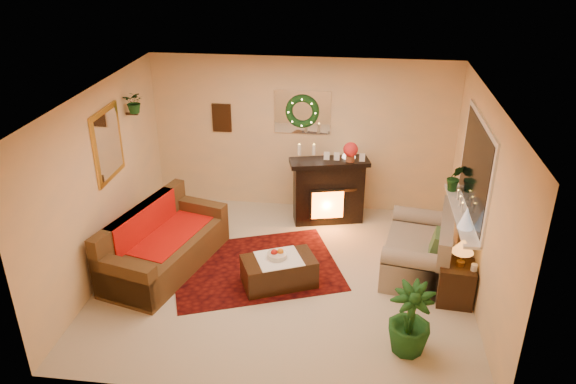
# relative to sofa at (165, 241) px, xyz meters

# --- Properties ---
(floor) EXTENTS (5.00, 5.00, 0.00)m
(floor) POSITION_rel_sofa_xyz_m (1.71, -0.04, -0.43)
(floor) COLOR beige
(floor) RESTS_ON ground
(ceiling) EXTENTS (5.00, 5.00, 0.00)m
(ceiling) POSITION_rel_sofa_xyz_m (1.71, -0.04, 2.17)
(ceiling) COLOR white
(ceiling) RESTS_ON ground
(wall_back) EXTENTS (5.00, 5.00, 0.00)m
(wall_back) POSITION_rel_sofa_xyz_m (1.71, 2.21, 0.87)
(wall_back) COLOR #EFD88C
(wall_back) RESTS_ON ground
(wall_front) EXTENTS (5.00, 5.00, 0.00)m
(wall_front) POSITION_rel_sofa_xyz_m (1.71, -2.29, 0.87)
(wall_front) COLOR #EFD88C
(wall_front) RESTS_ON ground
(wall_left) EXTENTS (4.50, 4.50, 0.00)m
(wall_left) POSITION_rel_sofa_xyz_m (-0.79, -0.04, 0.87)
(wall_left) COLOR #EFD88C
(wall_left) RESTS_ON ground
(wall_right) EXTENTS (4.50, 4.50, 0.00)m
(wall_right) POSITION_rel_sofa_xyz_m (4.21, -0.04, 0.87)
(wall_right) COLOR #EFD88C
(wall_right) RESTS_ON ground
(area_rug) EXTENTS (2.78, 2.44, 0.01)m
(area_rug) POSITION_rel_sofa_xyz_m (1.26, 0.14, -0.42)
(area_rug) COLOR #541D14
(area_rug) RESTS_ON floor
(sofa) EXTENTS (1.42, 2.23, 0.89)m
(sofa) POSITION_rel_sofa_xyz_m (0.00, 0.00, 0.00)
(sofa) COLOR brown
(sofa) RESTS_ON floor
(red_throw) EXTENTS (0.87, 1.42, 0.02)m
(red_throw) POSITION_rel_sofa_xyz_m (-0.07, 0.18, 0.03)
(red_throw) COLOR red
(red_throw) RESTS_ON sofa
(fireplace) EXTENTS (1.17, 0.60, 1.02)m
(fireplace) POSITION_rel_sofa_xyz_m (2.20, 1.69, 0.12)
(fireplace) COLOR black
(fireplace) RESTS_ON floor
(poinsettia) EXTENTS (0.23, 0.23, 0.23)m
(poinsettia) POSITION_rel_sofa_xyz_m (2.53, 1.64, 0.87)
(poinsettia) COLOR red
(poinsettia) RESTS_ON fireplace
(mantel_candle_a) EXTENTS (0.06, 0.06, 0.17)m
(mantel_candle_a) POSITION_rel_sofa_xyz_m (1.72, 1.64, 0.83)
(mantel_candle_a) COLOR white
(mantel_candle_a) RESTS_ON fireplace
(mantel_candle_b) EXTENTS (0.06, 0.06, 0.17)m
(mantel_candle_b) POSITION_rel_sofa_xyz_m (1.95, 1.67, 0.83)
(mantel_candle_b) COLOR white
(mantel_candle_b) RESTS_ON fireplace
(mantel_mirror) EXTENTS (0.92, 0.02, 0.72)m
(mantel_mirror) POSITION_rel_sofa_xyz_m (1.71, 2.19, 1.27)
(mantel_mirror) COLOR white
(mantel_mirror) RESTS_ON wall_back
(wreath) EXTENTS (0.55, 0.11, 0.55)m
(wreath) POSITION_rel_sofa_xyz_m (1.71, 2.15, 1.29)
(wreath) COLOR #194719
(wreath) RESTS_ON wall_back
(wall_art) EXTENTS (0.32, 0.03, 0.48)m
(wall_art) POSITION_rel_sofa_xyz_m (0.36, 2.19, 1.12)
(wall_art) COLOR #381E11
(wall_art) RESTS_ON wall_back
(gold_mirror) EXTENTS (0.03, 0.84, 1.00)m
(gold_mirror) POSITION_rel_sofa_xyz_m (-0.77, 0.26, 1.32)
(gold_mirror) COLOR gold
(gold_mirror) RESTS_ON wall_left
(hanging_plant) EXTENTS (0.33, 0.28, 0.36)m
(hanging_plant) POSITION_rel_sofa_xyz_m (-0.63, 1.01, 1.54)
(hanging_plant) COLOR #194719
(hanging_plant) RESTS_ON wall_left
(loveseat) EXTENTS (1.11, 1.63, 0.87)m
(loveseat) POSITION_rel_sofa_xyz_m (3.55, 0.40, -0.01)
(loveseat) COLOR gray
(loveseat) RESTS_ON floor
(window_frame) EXTENTS (0.03, 1.86, 1.36)m
(window_frame) POSITION_rel_sofa_xyz_m (4.20, 0.51, 1.12)
(window_frame) COLOR white
(window_frame) RESTS_ON wall_right
(window_glass) EXTENTS (0.02, 1.70, 1.22)m
(window_glass) POSITION_rel_sofa_xyz_m (4.18, 0.51, 1.12)
(window_glass) COLOR black
(window_glass) RESTS_ON wall_right
(window_sill) EXTENTS (0.22, 1.86, 0.04)m
(window_sill) POSITION_rel_sofa_xyz_m (4.09, 0.51, 0.44)
(window_sill) COLOR white
(window_sill) RESTS_ON wall_right
(mini_tree) EXTENTS (0.20, 0.20, 0.30)m
(mini_tree) POSITION_rel_sofa_xyz_m (4.07, 0.06, 0.61)
(mini_tree) COLOR silver
(mini_tree) RESTS_ON window_sill
(sill_plant) EXTENTS (0.30, 0.24, 0.55)m
(sill_plant) POSITION_rel_sofa_xyz_m (4.08, 1.20, 0.66)
(sill_plant) COLOR #2B5C2C
(sill_plant) RESTS_ON window_sill
(side_table_round) EXTENTS (0.63, 0.63, 0.65)m
(side_table_round) POSITION_rel_sofa_xyz_m (2.49, 1.80, -0.11)
(side_table_round) COLOR #4C3015
(side_table_round) RESTS_ON floor
(lamp_cream) EXTENTS (0.33, 0.33, 0.50)m
(lamp_cream) POSITION_rel_sofa_xyz_m (2.50, 1.83, 0.45)
(lamp_cream) COLOR #FFDBB1
(lamp_cream) RESTS_ON side_table_round
(end_table_square) EXTENTS (0.48, 0.48, 0.55)m
(end_table_square) POSITION_rel_sofa_xyz_m (3.97, -0.32, -0.16)
(end_table_square) COLOR black
(end_table_square) RESTS_ON floor
(lamp_tiffany) EXTENTS (0.28, 0.28, 0.41)m
(lamp_tiffany) POSITION_rel_sofa_xyz_m (4.00, -0.32, 0.32)
(lamp_tiffany) COLOR orange
(lamp_tiffany) RESTS_ON end_table_square
(coffee_table) EXTENTS (1.10, 0.88, 0.41)m
(coffee_table) POSITION_rel_sofa_xyz_m (1.66, -0.23, -0.22)
(coffee_table) COLOR black
(coffee_table) RESTS_ON floor
(fruit_bowl) EXTENTS (0.27, 0.27, 0.06)m
(fruit_bowl) POSITION_rel_sofa_xyz_m (1.63, -0.21, 0.02)
(fruit_bowl) COLOR beige
(fruit_bowl) RESTS_ON coffee_table
(floor_palm) EXTENTS (1.91, 1.91, 2.66)m
(floor_palm) POSITION_rel_sofa_xyz_m (3.31, -1.35, 0.02)
(floor_palm) COLOR #396530
(floor_palm) RESTS_ON floor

